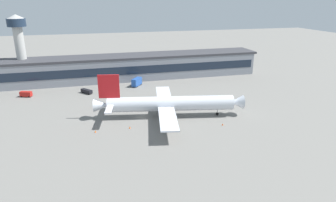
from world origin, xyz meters
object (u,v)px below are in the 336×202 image
(crew_van, at_px, (26,94))
(traffic_cone_0, at_px, (172,127))
(catering_truck, at_px, (137,82))
(traffic_cone_1, at_px, (95,131))
(control_tower, at_px, (19,42))
(traffic_cone_3, at_px, (130,127))
(airliner, at_px, (168,104))
(belt_loader, at_px, (86,91))
(traffic_cone_2, at_px, (223,124))

(crew_van, xyz_separation_m, traffic_cone_0, (56.11, -51.59, -1.13))
(catering_truck, bearing_deg, crew_van, -174.93)
(traffic_cone_1, bearing_deg, control_tower, 114.55)
(traffic_cone_0, height_order, traffic_cone_3, traffic_cone_3)
(crew_van, bearing_deg, traffic_cone_3, -49.44)
(airliner, distance_m, traffic_cone_3, 18.46)
(crew_van, height_order, traffic_cone_1, crew_van)
(belt_loader, distance_m, traffic_cone_1, 47.00)
(crew_van, distance_m, traffic_cone_3, 63.84)
(airliner, distance_m, control_tower, 91.59)
(control_tower, relative_size, crew_van, 6.38)
(traffic_cone_3, bearing_deg, traffic_cone_2, -10.48)
(crew_van, bearing_deg, airliner, -35.47)
(traffic_cone_1, distance_m, traffic_cone_2, 45.31)
(crew_van, xyz_separation_m, traffic_cone_1, (29.54, -48.70, -1.10))
(traffic_cone_3, bearing_deg, traffic_cone_0, -11.99)
(belt_loader, height_order, traffic_cone_0, belt_loader)
(catering_truck, bearing_deg, traffic_cone_1, -113.83)
(control_tower, height_order, traffic_cone_0, control_tower)
(control_tower, xyz_separation_m, traffic_cone_1, (33.44, -73.23, -21.85))
(airliner, bearing_deg, crew_van, 144.53)
(control_tower, bearing_deg, traffic_cone_0, -51.75)
(crew_van, relative_size, traffic_cone_1, 7.82)
(catering_truck, bearing_deg, traffic_cone_0, -86.97)
(crew_van, height_order, traffic_cone_3, crew_van)
(traffic_cone_1, xyz_separation_m, traffic_cone_3, (11.97, 0.21, 0.01))
(airliner, relative_size, control_tower, 1.60)
(belt_loader, bearing_deg, airliner, -52.38)
(control_tower, distance_m, traffic_cone_1, 83.42)
(airliner, height_order, belt_loader, airliner)
(airliner, bearing_deg, traffic_cone_3, -155.47)
(airliner, distance_m, belt_loader, 49.84)
(airliner, bearing_deg, control_tower, 133.19)
(control_tower, xyz_separation_m, traffic_cone_0, (60.01, -76.12, -21.88))
(catering_truck, bearing_deg, airliner, -84.31)
(traffic_cone_2, xyz_separation_m, traffic_cone_3, (-32.96, 6.10, 0.02))
(crew_van, xyz_separation_m, belt_loader, (27.37, -1.76, -0.31))
(airliner, relative_size, traffic_cone_2, 83.05)
(crew_van, distance_m, traffic_cone_1, 56.97)
(belt_loader, bearing_deg, crew_van, 176.32)
(crew_van, distance_m, traffic_cone_2, 92.34)
(catering_truck, xyz_separation_m, traffic_cone_3, (-11.63, -53.21, -1.92))
(traffic_cone_0, bearing_deg, crew_van, 137.40)
(traffic_cone_2, bearing_deg, traffic_cone_0, 170.73)
(traffic_cone_1, height_order, traffic_cone_2, traffic_cone_1)
(control_tower, bearing_deg, belt_loader, -40.04)
(crew_van, height_order, catering_truck, catering_truck)
(crew_van, relative_size, traffic_cone_3, 7.62)
(airliner, xyz_separation_m, traffic_cone_3, (-16.19, -7.39, -4.90))
(control_tower, xyz_separation_m, traffic_cone_2, (78.37, -79.12, -21.86))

